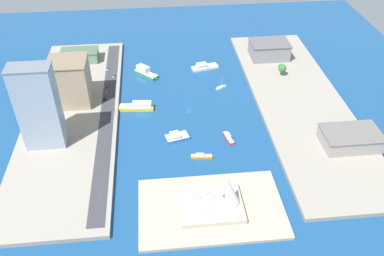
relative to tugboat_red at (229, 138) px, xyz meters
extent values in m
plane|color=navy|center=(25.20, -40.18, -1.45)|extent=(440.00, 440.00, 0.00)
cube|color=gray|center=(-65.41, -40.18, 0.08)|extent=(70.00, 240.00, 3.07)
cube|color=gray|center=(115.81, -40.18, 0.08)|extent=(70.00, 240.00, 3.07)
cube|color=#A89E89|center=(21.90, 64.06, -0.45)|extent=(86.11, 53.78, 2.00)
cube|color=#38383D|center=(88.95, -40.18, 1.69)|extent=(10.50, 228.00, 0.15)
cube|color=red|center=(0.04, -0.18, -0.46)|extent=(6.45, 14.72, 2.00)
cone|color=red|center=(-1.62, 7.33, -0.46)|extent=(2.14, 2.14, 1.80)
cube|color=white|center=(0.19, -0.88, 1.65)|extent=(3.39, 5.71, 2.22)
cube|color=beige|center=(0.04, -0.18, 0.59)|extent=(6.19, 14.13, 0.10)
cube|color=white|center=(-5.79, -69.75, -0.87)|extent=(9.61, 7.24, 1.16)
cone|color=white|center=(-10.18, -72.41, -0.87)|extent=(1.43, 1.43, 1.04)
cube|color=white|center=(-5.09, -69.33, 0.15)|extent=(5.47, 4.46, 0.88)
cube|color=beige|center=(-5.79, -69.75, -0.25)|extent=(9.22, 6.95, 0.10)
cylinder|color=silver|center=(-6.20, -70.00, 4.57)|extent=(0.24, 0.24, 9.73)
cube|color=silver|center=(3.75, -105.19, -0.41)|extent=(25.51, 13.94, 2.08)
cone|color=silver|center=(-8.54, -108.27, -0.41)|extent=(2.27, 2.27, 1.88)
cube|color=white|center=(6.76, -104.44, 2.32)|extent=(10.36, 8.57, 3.37)
cube|color=beige|center=(3.75, -105.19, 0.68)|extent=(24.49, 13.38, 0.10)
cube|color=yellow|center=(66.48, -45.70, -0.08)|extent=(27.70, 9.99, 2.75)
cone|color=yellow|center=(80.74, -46.96, -0.08)|extent=(2.68, 2.68, 2.48)
cube|color=white|center=(61.95, -45.30, 3.15)|extent=(15.32, 6.93, 3.70)
cube|color=beige|center=(66.48, -45.70, 1.35)|extent=(26.59, 9.59, 0.10)
cube|color=blue|center=(37.02, -5.33, -0.51)|extent=(18.64, 13.28, 1.90)
cone|color=blue|center=(28.40, -7.64, -0.51)|extent=(2.09, 2.09, 1.71)
cube|color=white|center=(38.41, -4.96, 1.70)|extent=(8.27, 9.19, 2.52)
cube|color=beige|center=(37.02, -5.33, 0.49)|extent=(17.90, 12.75, 0.10)
cube|color=#2D8C4C|center=(58.02, -98.15, -0.12)|extent=(22.45, 22.77, 2.67)
cone|color=#2D8C4C|center=(48.99, -88.88, -0.12)|extent=(3.40, 3.40, 2.40)
cube|color=white|center=(60.52, -100.72, 3.85)|extent=(12.63, 12.74, 5.28)
cube|color=beige|center=(58.02, -98.15, 1.26)|extent=(21.55, 21.86, 0.10)
cube|color=orange|center=(21.90, 17.62, -0.53)|extent=(14.82, 4.75, 1.85)
cone|color=orange|center=(14.17, 18.45, -0.53)|extent=(1.83, 1.83, 1.67)
cube|color=white|center=(23.02, 17.50, 1.20)|extent=(5.58, 2.74, 1.60)
cube|color=beige|center=(21.90, 17.62, 0.45)|extent=(14.23, 4.56, 0.10)
cube|color=tan|center=(116.19, -57.12, 19.65)|extent=(28.68, 27.23, 36.07)
cube|color=#7C6B55|center=(116.19, -57.12, 38.09)|extent=(29.83, 28.32, 0.80)
cube|color=gray|center=(-58.53, -115.66, 8.79)|extent=(34.69, 25.67, 14.34)
cube|color=#59595C|center=(-58.53, -115.66, 16.36)|extent=(36.08, 26.69, 0.80)
cube|color=#8C9EB2|center=(128.12, -5.53, 31.73)|extent=(26.53, 14.58, 60.23)
cube|color=slate|center=(128.12, -5.53, 62.24)|extent=(27.59, 15.16, 0.80)
cube|color=slate|center=(118.87, -126.89, 6.35)|extent=(33.09, 18.25, 9.47)
cube|color=#47624A|center=(118.87, -126.89, 11.49)|extent=(34.41, 18.98, 0.80)
cube|color=gray|center=(-82.14, 17.98, 6.65)|extent=(38.61, 24.96, 10.07)
cube|color=slate|center=(-82.14, 17.98, 12.08)|extent=(40.15, 25.96, 0.80)
cylinder|color=black|center=(91.79, -104.68, 2.08)|extent=(0.27, 0.65, 0.64)
cylinder|color=black|center=(93.50, -104.62, 2.08)|extent=(0.27, 0.65, 0.64)
cylinder|color=black|center=(91.91, -107.67, 2.08)|extent=(0.27, 0.65, 0.64)
cylinder|color=black|center=(93.62, -107.61, 2.08)|extent=(0.27, 0.65, 0.64)
cube|color=white|center=(92.70, -106.14, 2.35)|extent=(2.07, 4.34, 0.73)
cube|color=#262D38|center=(92.71, -106.36, 3.02)|extent=(1.77, 2.46, 0.61)
cylinder|color=black|center=(91.23, -56.07, 2.08)|extent=(0.26, 0.64, 0.64)
cylinder|color=black|center=(92.81, -56.04, 2.08)|extent=(0.26, 0.64, 0.64)
cylinder|color=black|center=(91.29, -59.03, 2.08)|extent=(0.26, 0.64, 0.64)
cylinder|color=black|center=(92.87, -59.00, 2.08)|extent=(0.26, 0.64, 0.64)
cube|color=black|center=(92.05, -57.53, 2.37)|extent=(1.87, 4.26, 0.76)
cube|color=#262D38|center=(92.05, -57.74, 3.00)|extent=(1.61, 2.40, 0.49)
cylinder|color=black|center=(90.21, -76.20, 2.08)|extent=(0.25, 0.64, 0.64)
cylinder|color=black|center=(91.72, -76.21, 2.08)|extent=(0.25, 0.64, 0.64)
cylinder|color=black|center=(90.19, -79.33, 2.08)|extent=(0.25, 0.64, 0.64)
cylinder|color=black|center=(91.70, -79.34, 2.08)|extent=(0.25, 0.64, 0.64)
cube|color=red|center=(90.96, -77.77, 2.40)|extent=(1.74, 4.48, 0.83)
cube|color=#262D38|center=(90.95, -77.99, 3.05)|extent=(1.53, 2.51, 0.47)
cylinder|color=black|center=(90.55, -68.38, 2.08)|extent=(0.28, 0.65, 0.64)
cylinder|color=black|center=(92.23, -68.45, 2.08)|extent=(0.28, 0.65, 0.64)
cylinder|color=black|center=(90.41, -71.58, 2.08)|extent=(0.28, 0.65, 0.64)
cylinder|color=black|center=(92.09, -71.65, 2.08)|extent=(0.28, 0.65, 0.64)
cube|color=yellow|center=(91.32, -70.01, 2.34)|extent=(2.07, 4.65, 0.71)
cube|color=#262D38|center=(91.31, -70.24, 2.99)|extent=(1.76, 2.63, 0.59)
cylinder|color=black|center=(87.32, -95.06, 2.08)|extent=(0.25, 0.64, 0.64)
cylinder|color=black|center=(85.61, -95.07, 2.08)|extent=(0.25, 0.64, 0.64)
cylinder|color=black|center=(87.31, -91.58, 2.08)|extent=(0.25, 0.64, 0.64)
cylinder|color=black|center=(85.60, -91.58, 2.08)|extent=(0.25, 0.64, 0.64)
cube|color=#B7B7BC|center=(86.46, -93.32, 2.41)|extent=(1.93, 4.98, 0.85)
cube|color=#262D38|center=(86.46, -93.07, 3.14)|extent=(1.69, 2.79, 0.61)
cylinder|color=black|center=(82.22, -33.10, 4.36)|extent=(0.18, 0.18, 5.50)
cube|color=black|center=(82.22, -33.10, 7.61)|extent=(0.36, 0.36, 1.00)
sphere|color=red|center=(82.22, -33.10, 7.96)|extent=(0.24, 0.24, 0.24)
sphere|color=yellow|center=(82.22, -33.10, 7.61)|extent=(0.24, 0.24, 0.24)
sphere|color=green|center=(82.22, -33.10, 7.26)|extent=(0.24, 0.24, 0.24)
cube|color=#BCAD93|center=(21.90, 64.06, 2.05)|extent=(37.22, 29.46, 3.00)
cone|color=white|center=(11.86, 64.06, 14.33)|extent=(12.98, 8.87, 22.90)
cone|color=white|center=(18.22, 64.06, 10.73)|extent=(10.25, 8.35, 15.39)
cone|color=white|center=(24.97, 64.06, 10.71)|extent=(13.23, 10.52, 16.18)
cone|color=white|center=(32.66, 64.06, 10.18)|extent=(13.05, 11.05, 14.88)
cylinder|color=brown|center=(-62.60, -89.47, 2.94)|extent=(0.50, 0.50, 2.64)
sphere|color=#2D7233|center=(-62.60, -89.47, 5.89)|extent=(4.08, 4.08, 4.08)
cylinder|color=brown|center=(-61.29, -79.92, 3.85)|extent=(0.50, 0.50, 4.47)
sphere|color=#2D7233|center=(-61.29, -79.92, 8.85)|extent=(6.92, 6.92, 6.92)
camera|label=1|loc=(50.26, 225.98, 186.34)|focal=38.32mm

